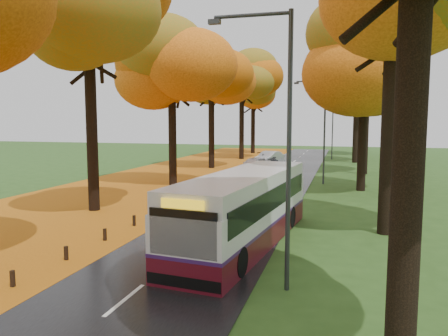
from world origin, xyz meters
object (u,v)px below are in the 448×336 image
at_px(streetlamp_mid, 321,123).
at_px(car_white, 254,165).
at_px(streetlamp_far, 331,122).
at_px(car_silver, 269,158).
at_px(bus, 244,207).
at_px(car_dark, 267,159).
at_px(streetlamp_near, 280,129).

height_order(streetlamp_mid, car_white, streetlamp_mid).
distance_m(streetlamp_far, car_silver, 11.99).
relative_size(streetlamp_mid, streetlamp_far, 1.00).
relative_size(car_white, car_silver, 0.95).
bearing_deg(bus, car_silver, 104.32).
bearing_deg(car_white, streetlamp_far, 87.93).
distance_m(streetlamp_mid, car_white, 9.10).
bearing_deg(car_white, car_dark, 108.56).
xyz_separation_m(streetlamp_far, bus, (-2.00, -39.73, -3.19)).
bearing_deg(streetlamp_far, streetlamp_mid, -90.00).
xyz_separation_m(streetlamp_mid, bus, (-2.00, -17.73, -3.19)).
bearing_deg(bus, streetlamp_mid, 90.08).
bearing_deg(bus, streetlamp_far, 93.63).
relative_size(streetlamp_near, car_white, 1.82).
relative_size(car_silver, car_dark, 1.02).
bearing_deg(streetlamp_near, car_silver, 100.10).
bearing_deg(car_white, bus, -60.86).
xyz_separation_m(streetlamp_mid, streetlamp_far, (0.00, 22.00, 0.00)).
xyz_separation_m(streetlamp_near, car_dark, (-6.30, 34.26, -4.02)).
height_order(streetlamp_far, bus, streetlamp_far).
bearing_deg(car_silver, streetlamp_near, -61.87).
bearing_deg(car_silver, car_white, -73.21).
xyz_separation_m(streetlamp_far, car_white, (-6.30, -16.73, -3.93)).
height_order(streetlamp_mid, car_dark, streetlamp_mid).
distance_m(car_white, car_silver, 7.21).
xyz_separation_m(streetlamp_near, car_silver, (-6.14, 34.48, -3.91)).
distance_m(car_white, car_dark, 6.99).
bearing_deg(bus, streetlamp_near, -58.41).
relative_size(bus, car_silver, 2.38).
bearing_deg(car_dark, streetlamp_near, -99.32).
distance_m(bus, car_dark, 30.31).
bearing_deg(bus, car_white, 107.10).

